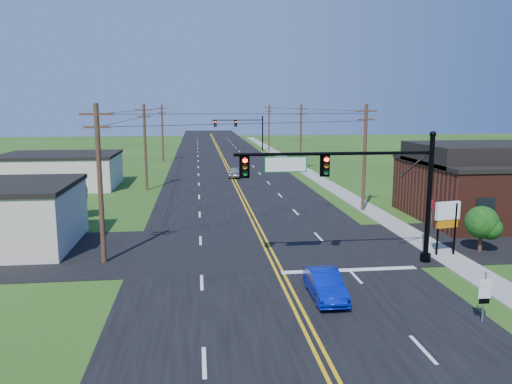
{
  "coord_description": "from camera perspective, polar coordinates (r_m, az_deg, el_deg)",
  "views": [
    {
      "loc": [
        -4.09,
        -18.19,
        8.88
      ],
      "look_at": [
        -0.76,
        10.0,
        3.93
      ],
      "focal_mm": 35.0,
      "sensor_mm": 36.0,
      "label": 1
    }
  ],
  "objects": [
    {
      "name": "tree_left",
      "position": [
        41.94,
        -20.3,
        0.05
      ],
      "size": [
        2.4,
        2.4,
        3.37
      ],
      "color": "#3C281B",
      "rests_on": "ground"
    },
    {
      "name": "ground",
      "position": [
        20.65,
        5.57,
        -15.63
      ],
      "size": [
        260.0,
        260.0,
        0.0
      ],
      "primitive_type": "plane",
      "color": "#234814",
      "rests_on": "ground"
    },
    {
      "name": "brick_building",
      "position": [
        43.96,
        26.6,
        0.3
      ],
      "size": [
        14.2,
        11.2,
        4.7
      ],
      "color": "#512317",
      "rests_on": "ground"
    },
    {
      "name": "utility_pole_right_a",
      "position": [
        42.73,
        12.31,
        4.08
      ],
      "size": [
        1.8,
        0.28,
        9.0
      ],
      "color": "#3C281B",
      "rests_on": "ground"
    },
    {
      "name": "pylon_sign",
      "position": [
        31.53,
        21.03,
        -2.64
      ],
      "size": [
        1.61,
        0.52,
        3.29
      ],
      "rotation": [
        0.0,
        0.0,
        0.19
      ],
      "color": "black",
      "rests_on": "ground"
    },
    {
      "name": "road_main",
      "position": [
        68.89,
        -3.27,
        2.49
      ],
      "size": [
        16.0,
        220.0,
        0.04
      ],
      "primitive_type": "cube",
      "color": "black",
      "rests_on": "ground"
    },
    {
      "name": "route_sign",
      "position": [
        22.86,
        24.66,
        -10.49
      ],
      "size": [
        0.55,
        0.09,
        2.18
      ],
      "rotation": [
        0.0,
        0.0,
        -0.02
      ],
      "color": "slate",
      "rests_on": "ground"
    },
    {
      "name": "shrub_corner",
      "position": [
        33.29,
        24.39,
        -3.2
      ],
      "size": [
        2.0,
        2.0,
        2.86
      ],
      "color": "#3C281B",
      "rests_on": "ground"
    },
    {
      "name": "signal_mast_main",
      "position": [
        27.82,
        10.98,
        1.17
      ],
      "size": [
        11.3,
        0.6,
        7.48
      ],
      "color": "black",
      "rests_on": "ground"
    },
    {
      "name": "blue_car",
      "position": [
        23.75,
        7.9,
        -10.51
      ],
      "size": [
        1.38,
        3.9,
        1.28
      ],
      "primitive_type": "imported",
      "rotation": [
        0.0,
        0.0,
        -0.01
      ],
      "color": "#071AAC",
      "rests_on": "ground"
    },
    {
      "name": "stop_sign",
      "position": [
        38.85,
        19.52,
        -1.64
      ],
      "size": [
        0.71,
        0.26,
        2.07
      ],
      "rotation": [
        0.0,
        0.0,
        -0.31
      ],
      "color": "slate",
      "rests_on": "ground"
    },
    {
      "name": "utility_pole_left_a",
      "position": [
        29.01,
        -17.41,
        1.19
      ],
      "size": [
        1.8,
        0.28,
        9.0
      ],
      "color": "#3C281B",
      "rests_on": "ground"
    },
    {
      "name": "cream_bldg_far",
      "position": [
        58.56,
        -21.45,
        2.32
      ],
      "size": [
        12.2,
        9.2,
        3.7
      ],
      "color": "beige",
      "rests_on": "ground"
    },
    {
      "name": "utility_pole_right_c",
      "position": [
        97.28,
        1.5,
        7.44
      ],
      "size": [
        1.8,
        0.28,
        9.0
      ],
      "color": "#3C281B",
      "rests_on": "ground"
    },
    {
      "name": "utility_pole_left_b",
      "position": [
        53.63,
        -12.55,
        5.21
      ],
      "size": [
        1.8,
        0.28,
        9.0
      ],
      "color": "#3C281B",
      "rests_on": "ground"
    },
    {
      "name": "distant_car",
      "position": [
        62.1,
        -2.4,
        2.28
      ],
      "size": [
        2.06,
        4.02,
        1.31
      ],
      "primitive_type": "imported",
      "rotation": [
        0.0,
        0.0,
        3.0
      ],
      "color": "#9E9FA3",
      "rests_on": "ground"
    },
    {
      "name": "sidewalk",
      "position": [
        60.64,
        7.27,
        1.43
      ],
      "size": [
        2.0,
        160.0,
        0.08
      ],
      "primitive_type": "cube",
      "color": "gray",
      "rests_on": "ground"
    },
    {
      "name": "road_cross",
      "position": [
        31.73,
        0.95,
        -6.32
      ],
      "size": [
        70.0,
        10.0,
        0.04
      ],
      "primitive_type": "cube",
      "color": "black",
      "rests_on": "ground"
    },
    {
      "name": "tree_right_back",
      "position": [
        48.95,
        17.58,
        2.06
      ],
      "size": [
        3.0,
        3.0,
        4.1
      ],
      "color": "#3C281B",
      "rests_on": "ground"
    },
    {
      "name": "utility_pole_left_c",
      "position": [
        80.48,
        -10.65,
        6.77
      ],
      "size": [
        1.8,
        0.28,
        9.0
      ],
      "color": "#3C281B",
      "rests_on": "ground"
    },
    {
      "name": "utility_pole_right_b",
      "position": [
        67.76,
        5.14,
        6.34
      ],
      "size": [
        1.8,
        0.28,
        9.0
      ],
      "color": "#3C281B",
      "rests_on": "ground"
    },
    {
      "name": "signal_mast_far",
      "position": [
        98.66,
        -1.78,
        7.37
      ],
      "size": [
        10.98,
        0.6,
        7.48
      ],
      "color": "black",
      "rests_on": "ground"
    }
  ]
}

